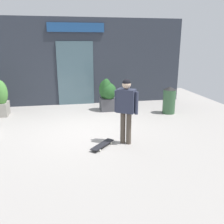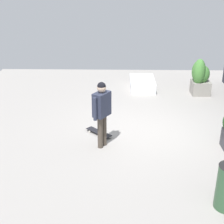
{
  "view_description": "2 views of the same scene",
  "coord_description": "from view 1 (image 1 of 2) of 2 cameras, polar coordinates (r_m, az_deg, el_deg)",
  "views": [
    {
      "loc": [
        -0.61,
        -6.91,
        2.54
      ],
      "look_at": [
        0.55,
        -0.95,
        0.8
      ],
      "focal_mm": 38.89,
      "sensor_mm": 36.0,
      "label": 1
    },
    {
      "loc": [
        8.1,
        -0.79,
        4.09
      ],
      "look_at": [
        0.55,
        -0.95,
        0.8
      ],
      "focal_mm": 52.55,
      "sensor_mm": 36.0,
      "label": 2
    }
  ],
  "objects": [
    {
      "name": "planter_box_left",
      "position": [
        9.28,
        -1.11,
        4.39
      ],
      "size": [
        0.64,
        0.66,
        1.24
      ],
      "color": "#47474C",
      "rests_on": "ground_plane"
    },
    {
      "name": "trash_bin",
      "position": [
        9.19,
        13.28,
        2.76
      ],
      "size": [
        0.47,
        0.47,
        1.0
      ],
      "color": "#335938",
      "rests_on": "ground_plane"
    },
    {
      "name": "building_facade",
      "position": [
        10.4,
        -7.85,
        11.52
      ],
      "size": [
        8.88,
        0.31,
        3.52
      ],
      "color": "#2D333D",
      "rests_on": "ground_plane"
    },
    {
      "name": "skateboard",
      "position": [
        6.17,
        -2.25,
        -7.67
      ],
      "size": [
        0.69,
        0.73,
        0.08
      ],
      "rotation": [
        0.0,
        0.0,
        -2.31
      ],
      "color": "black",
      "rests_on": "ground_plane"
    },
    {
      "name": "skateboarder",
      "position": [
        6.09,
        3.35,
        1.71
      ],
      "size": [
        0.54,
        0.46,
        1.69
      ],
      "rotation": [
        0.0,
        0.0,
        -2.15
      ],
      "color": "#4C4238",
      "rests_on": "ground_plane"
    },
    {
      "name": "ground_plane",
      "position": [
        7.39,
        -5.66,
        -4.19
      ],
      "size": [
        12.0,
        12.0,
        0.0
      ],
      "primitive_type": "plane",
      "color": "#9E9993"
    }
  ]
}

